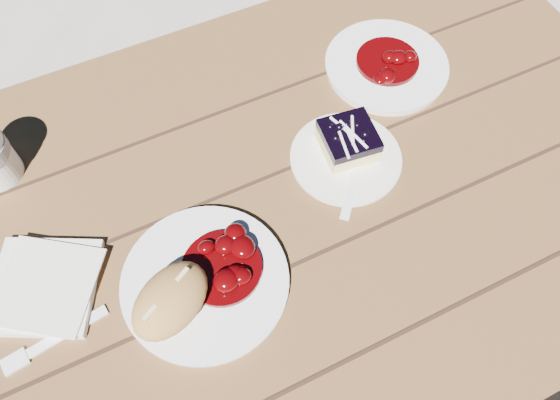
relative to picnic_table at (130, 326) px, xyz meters
name	(u,v)px	position (x,y,z in m)	size (l,w,h in m)	color
ground	(183,390)	(0.00, 0.00, -0.59)	(60.00, 60.00, 0.00)	#AEA99D
picnic_table	(130,326)	(0.00, 0.00, 0.00)	(2.00, 1.55, 0.75)	brown
main_plate	(205,282)	(0.14, -0.05, 0.17)	(0.24, 0.24, 0.02)	white
goulash_stew	(221,264)	(0.17, -0.05, 0.20)	(0.12, 0.12, 0.04)	#460204
bread_roll	(170,301)	(0.09, -0.07, 0.21)	(0.13, 0.08, 0.07)	#B28144
dessert_plate	(346,159)	(0.44, 0.05, 0.17)	(0.18, 0.18, 0.01)	white
blueberry_cake	(348,140)	(0.45, 0.07, 0.20)	(0.09, 0.09, 0.05)	#F8E687
fork_dessert	(352,186)	(0.42, 0.00, 0.17)	(0.03, 0.16, 0.01)	white
napkin_stack	(44,286)	(-0.07, 0.05, 0.17)	(0.15, 0.15, 0.01)	white
fork_table	(66,332)	(-0.06, -0.03, 0.16)	(0.03, 0.16, 0.01)	white
second_plate	(386,66)	(0.60, 0.20, 0.17)	(0.22, 0.22, 0.02)	white
second_stew	(389,55)	(0.60, 0.20, 0.20)	(0.12, 0.12, 0.04)	#460204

